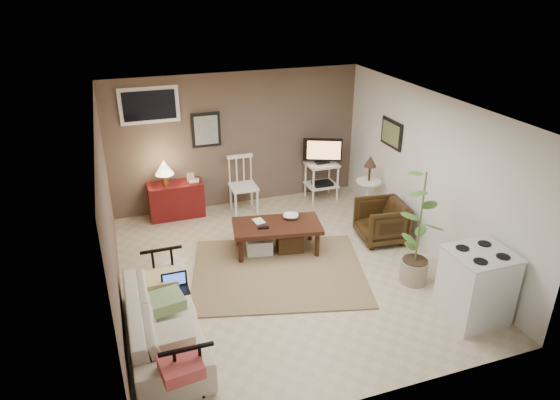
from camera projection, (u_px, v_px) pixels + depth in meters
name	position (u px, v px, depth m)	size (l,w,h in m)	color
floor	(284.00, 270.00, 7.18)	(5.00, 5.00, 0.00)	#C1B293
art_back	(206.00, 130.00, 8.54)	(0.50, 0.03, 0.60)	black
art_right	(392.00, 134.00, 8.11)	(0.03, 0.60, 0.45)	black
window	(149.00, 105.00, 8.07)	(0.96, 0.03, 0.60)	white
rug	(279.00, 272.00, 7.13)	(2.42, 1.93, 0.02)	#8A7850
coffee_table	(276.00, 236.00, 7.56)	(1.42, 0.91, 0.50)	black
sofa	(163.00, 313.00, 5.65)	(2.01, 0.59, 0.79)	beige
sofa_pillows	(170.00, 318.00, 5.43)	(0.39, 1.91, 0.14)	beige
sofa_end_rails	(174.00, 315.00, 5.71)	(0.54, 2.01, 0.68)	black
laptop	(175.00, 285.00, 5.96)	(0.31, 0.22, 0.21)	black
red_console	(175.00, 197.00, 8.63)	(0.93, 0.41, 1.07)	maroon
spindle_chair	(243.00, 187.00, 8.78)	(0.46, 0.46, 1.01)	white
tv_stand	(322.00, 168.00, 9.20)	(0.67, 0.45, 1.18)	white
side_table	(369.00, 180.00, 8.48)	(0.42, 0.42, 1.13)	white
armchair	(382.00, 220.00, 7.86)	(0.70, 0.65, 0.72)	black
potted_plant	(420.00, 225.00, 6.57)	(0.41, 0.41, 1.66)	#9F947E
stove	(476.00, 286.00, 6.02)	(0.72, 0.67, 0.94)	silver
bowl	(291.00, 211.00, 7.61)	(0.23, 0.06, 0.23)	black
book_table	(254.00, 217.00, 7.48)	(0.15, 0.02, 0.20)	black
book_console	(189.00, 176.00, 8.57)	(0.16, 0.02, 0.22)	black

